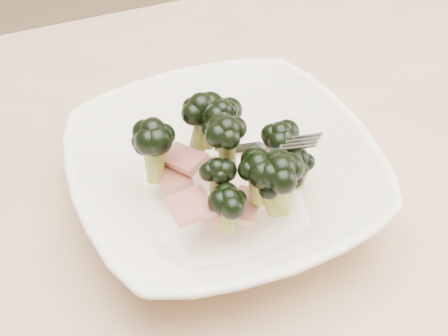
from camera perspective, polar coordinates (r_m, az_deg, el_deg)
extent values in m
cube|color=tan|center=(0.65, 7.82, -3.16)|extent=(1.20, 0.80, 0.04)
imported|color=white|center=(0.59, 0.00, -1.07)|extent=(0.29, 0.29, 0.07)
cylinder|color=olive|center=(0.58, -6.29, 1.05)|extent=(0.03, 0.03, 0.05)
ellipsoid|color=black|center=(0.56, -6.54, 3.36)|extent=(0.04, 0.04, 0.03)
cylinder|color=olive|center=(0.62, -0.21, 3.69)|extent=(0.02, 0.02, 0.04)
ellipsoid|color=black|center=(0.60, -0.21, 5.32)|extent=(0.04, 0.04, 0.03)
cylinder|color=olive|center=(0.58, 6.60, -0.67)|extent=(0.02, 0.02, 0.03)
ellipsoid|color=black|center=(0.57, 6.77, 0.80)|extent=(0.04, 0.04, 0.03)
cylinder|color=olive|center=(0.59, -6.63, 1.05)|extent=(0.01, 0.02, 0.04)
ellipsoid|color=black|center=(0.58, -6.83, 2.84)|extent=(0.03, 0.03, 0.03)
cylinder|color=olive|center=(0.59, -2.03, 3.63)|extent=(0.03, 0.02, 0.05)
ellipsoid|color=black|center=(0.57, -2.10, 5.72)|extent=(0.04, 0.04, 0.03)
cylinder|color=olive|center=(0.58, -1.20, 3.00)|extent=(0.02, 0.01, 0.03)
ellipsoid|color=black|center=(0.57, -1.23, 4.35)|extent=(0.03, 0.03, 0.03)
cylinder|color=olive|center=(0.55, 3.05, -1.53)|extent=(0.02, 0.02, 0.04)
ellipsoid|color=black|center=(0.53, 3.15, 0.32)|extent=(0.04, 0.04, 0.03)
cylinder|color=olive|center=(0.55, 4.28, -2.71)|extent=(0.03, 0.02, 0.04)
ellipsoid|color=black|center=(0.54, 4.41, -0.98)|extent=(0.04, 0.04, 0.03)
cylinder|color=olive|center=(0.55, 5.09, -2.40)|extent=(0.03, 0.02, 0.05)
ellipsoid|color=black|center=(0.52, 5.30, -0.07)|extent=(0.04, 0.04, 0.03)
cylinder|color=olive|center=(0.54, 0.48, -4.30)|extent=(0.02, 0.02, 0.04)
ellipsoid|color=black|center=(0.52, 0.50, -2.80)|extent=(0.03, 0.03, 0.03)
cylinder|color=olive|center=(0.59, 5.05, 1.51)|extent=(0.02, 0.02, 0.04)
ellipsoid|color=black|center=(0.57, 5.19, 3.20)|extent=(0.04, 0.04, 0.03)
cylinder|color=olive|center=(0.56, 5.91, -1.65)|extent=(0.01, 0.02, 0.03)
ellipsoid|color=black|center=(0.55, 6.06, -0.29)|extent=(0.03, 0.03, 0.03)
cylinder|color=olive|center=(0.58, -0.14, 3.44)|extent=(0.02, 0.02, 0.04)
ellipsoid|color=black|center=(0.56, -0.15, 5.32)|extent=(0.03, 0.03, 0.02)
cylinder|color=olive|center=(0.54, -0.62, -1.44)|extent=(0.01, 0.02, 0.03)
ellipsoid|color=black|center=(0.53, -0.64, -0.01)|extent=(0.03, 0.03, 0.02)
cylinder|color=olive|center=(0.59, -6.64, 0.62)|extent=(0.01, 0.02, 0.05)
ellipsoid|color=black|center=(0.57, -6.86, 2.56)|extent=(0.03, 0.03, 0.03)
cylinder|color=olive|center=(0.55, 0.25, 1.75)|extent=(0.02, 0.02, 0.04)
ellipsoid|color=black|center=(0.53, 0.26, 3.64)|extent=(0.04, 0.04, 0.03)
cube|color=maroon|center=(0.59, 6.09, 0.89)|extent=(0.04, 0.06, 0.01)
cube|color=maroon|center=(0.54, -3.06, -3.49)|extent=(0.04, 0.04, 0.01)
cube|color=maroon|center=(0.56, -0.54, -3.83)|extent=(0.05, 0.05, 0.02)
cube|color=maroon|center=(0.56, 2.00, -3.47)|extent=(0.05, 0.05, 0.02)
cube|color=maroon|center=(0.59, -3.74, 0.87)|extent=(0.04, 0.05, 0.02)
cube|color=maroon|center=(0.59, -4.88, -0.45)|extent=(0.03, 0.05, 0.01)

